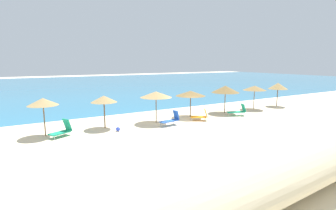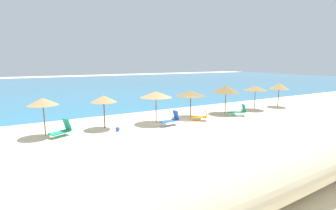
{
  "view_description": "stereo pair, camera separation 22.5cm",
  "coord_description": "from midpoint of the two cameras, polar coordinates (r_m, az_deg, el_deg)",
  "views": [
    {
      "loc": [
        -11.55,
        -16.2,
        5.01
      ],
      "look_at": [
        -0.77,
        2.14,
        1.36
      ],
      "focal_mm": 27.47,
      "sensor_mm": 36.0,
      "label": 1
    },
    {
      "loc": [
        -11.36,
        -16.31,
        5.01
      ],
      "look_at": [
        -0.77,
        2.14,
        1.36
      ],
      "focal_mm": 27.47,
      "sensor_mm": 36.0,
      "label": 2
    }
  ],
  "objects": [
    {
      "name": "ground_plane",
      "position": [
        20.51,
        5.18,
        -4.45
      ],
      "size": [
        160.0,
        160.0,
        0.0
      ],
      "primitive_type": "plane",
      "color": "beige"
    },
    {
      "name": "sea_water",
      "position": [
        56.94,
        -18.16,
        4.2
      ],
      "size": [
        160.0,
        64.96,
        0.01
      ],
      "primitive_type": "cube",
      "color": "teal",
      "rests_on": "ground_plane"
    },
    {
      "name": "dune_ridge",
      "position": [
        14.49,
        30.49,
        -7.11
      ],
      "size": [
        43.8,
        7.48,
        2.29
      ],
      "primitive_type": "ellipsoid",
      "rotation": [
        0.0,
        0.0,
        0.07
      ],
      "color": "beige",
      "rests_on": "ground_plane"
    },
    {
      "name": "beach_umbrella_1",
      "position": [
        18.98,
        -25.73,
        0.67
      ],
      "size": [
        1.98,
        1.98,
        2.59
      ],
      "color": "brown",
      "rests_on": "ground_plane"
    },
    {
      "name": "beach_umbrella_2",
      "position": [
        19.72,
        -13.77,
        1.31
      ],
      "size": [
        1.95,
        1.95,
        2.48
      ],
      "color": "brown",
      "rests_on": "ground_plane"
    },
    {
      "name": "beach_umbrella_3",
      "position": [
        20.88,
        -2.39,
        2.36
      ],
      "size": [
        2.58,
        2.58,
        2.58
      ],
      "color": "brown",
      "rests_on": "ground_plane"
    },
    {
      "name": "beach_umbrella_4",
      "position": [
        23.12,
        5.36,
        2.58
      ],
      "size": [
        2.68,
        2.68,
        2.38
      ],
      "color": "brown",
      "rests_on": "ground_plane"
    },
    {
      "name": "beach_umbrella_5",
      "position": [
        25.38,
        12.98,
        3.43
      ],
      "size": [
        2.66,
        2.66,
        2.68
      ],
      "color": "brown",
      "rests_on": "ground_plane"
    },
    {
      "name": "beach_umbrella_6",
      "position": [
        28.27,
        19.06,
        3.56
      ],
      "size": [
        2.37,
        2.37,
        2.48
      ],
      "color": "brown",
      "rests_on": "ground_plane"
    },
    {
      "name": "beach_umbrella_7",
      "position": [
        31.02,
        23.64,
        3.86
      ],
      "size": [
        2.09,
        2.09,
        2.63
      ],
      "color": "brown",
      "rests_on": "ground_plane"
    },
    {
      "name": "lounge_chair_0",
      "position": [
        24.64,
        15.61,
        -1.28
      ],
      "size": [
        1.81,
        1.13,
        1.1
      ],
      "rotation": [
        0.0,
        0.0,
        1.23
      ],
      "color": "#199972",
      "rests_on": "ground_plane"
    },
    {
      "name": "lounge_chair_1",
      "position": [
        18.78,
        -22.13,
        -5.1
      ],
      "size": [
        1.58,
        1.23,
        1.14
      ],
      "rotation": [
        0.0,
        0.0,
        2.03
      ],
      "color": "#199972",
      "rests_on": "ground_plane"
    },
    {
      "name": "lounge_chair_3",
      "position": [
        22.0,
        7.56,
        -2.4
      ],
      "size": [
        1.54,
        1.31,
        1.0
      ],
      "rotation": [
        0.0,
        0.0,
        1.0
      ],
      "color": "orange",
      "rests_on": "ground_plane"
    },
    {
      "name": "lounge_chair_4",
      "position": [
        20.24,
        0.97,
        -3.2
      ],
      "size": [
        1.71,
        0.81,
        1.14
      ],
      "rotation": [
        0.0,
        0.0,
        1.72
      ],
      "color": "blue",
      "rests_on": "ground_plane"
    },
    {
      "name": "beach_ball",
      "position": [
        19.0,
        -10.79,
        -5.24
      ],
      "size": [
        0.31,
        0.31,
        0.31
      ],
      "primitive_type": "sphere",
      "color": "blue",
      "rests_on": "ground_plane"
    }
  ]
}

